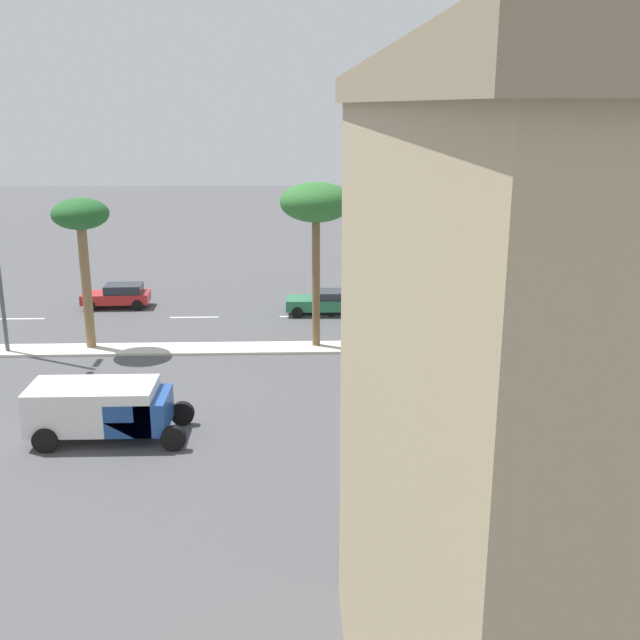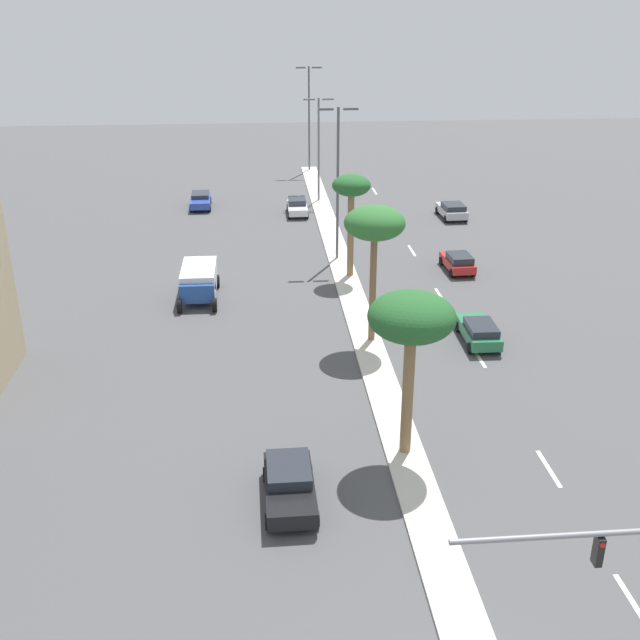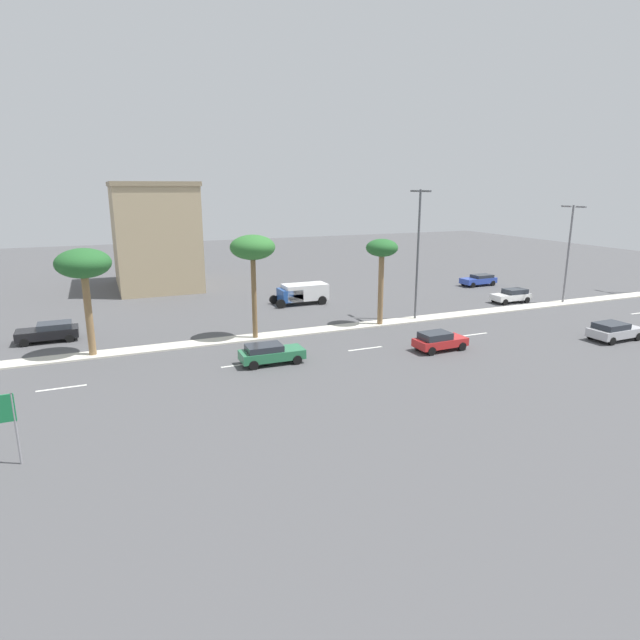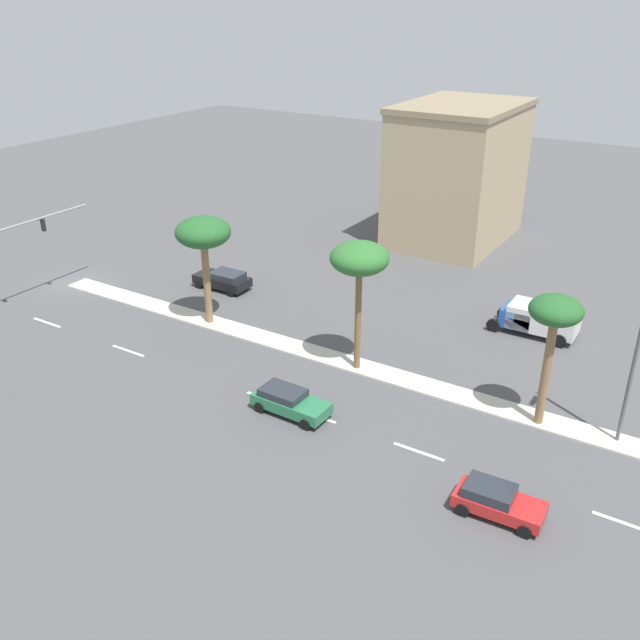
{
  "view_description": "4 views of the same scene",
  "coord_description": "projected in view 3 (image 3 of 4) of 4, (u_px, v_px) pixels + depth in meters",
  "views": [
    {
      "loc": [
        -36.51,
        26.8,
        11.81
      ],
      "look_at": [
        -3.92,
        25.71,
        2.6
      ],
      "focal_mm": 42.98,
      "sensor_mm": 36.0,
      "label": 1
    },
    {
      "loc": [
        -6.27,
        -14.79,
        19.11
      ],
      "look_at": [
        -3.26,
        20.54,
        3.74
      ],
      "focal_mm": 42.45,
      "sensor_mm": 36.0,
      "label": 2
    },
    {
      "loc": [
        39.7,
        14.74,
        11.81
      ],
      "look_at": [
        2.63,
        30.36,
        1.64
      ],
      "focal_mm": 29.74,
      "sensor_mm": 36.0,
      "label": 3
    },
    {
      "loc": [
        33.21,
        43.58,
        21.21
      ],
      "look_at": [
        2.46,
        24.45,
        3.91
      ],
      "focal_mm": 38.89,
      "sensor_mm": 36.0,
      "label": 4
    }
  ],
  "objects": [
    {
      "name": "sedan_red_far",
      "position": [
        439.0,
        341.0,
        39.14
      ],
      "size": [
        2.0,
        4.0,
        1.41
      ],
      "color": "red",
      "rests_on": "ground"
    },
    {
      "name": "lane_stripe_mid",
      "position": [
        365.0,
        349.0,
        39.67
      ],
      "size": [
        0.2,
        2.8,
        0.01
      ],
      "primitive_type": "cube",
      "color": "silver",
      "rests_on": "ground"
    },
    {
      "name": "lane_stripe_trailing",
      "position": [
        286.0,
        359.0,
        37.3
      ],
      "size": [
        0.2,
        2.8,
        0.01
      ],
      "primitive_type": "cube",
      "color": "silver",
      "rests_on": "ground"
    },
    {
      "name": "median_curb",
      "position": [
        381.0,
        323.0,
        46.85
      ],
      "size": [
        1.8,
        74.65,
        0.12
      ],
      "primitive_type": "cube",
      "color": "beige",
      "rests_on": "ground"
    },
    {
      "name": "sedan_green_trailing",
      "position": [
        270.0,
        353.0,
        36.18
      ],
      "size": [
        1.99,
        4.41,
        1.38
      ],
      "color": "#287047",
      "rests_on": "ground"
    },
    {
      "name": "sedan_black_rear",
      "position": [
        49.0,
        332.0,
        41.42
      ],
      "size": [
        2.14,
        4.48,
        1.46
      ],
      "color": "black",
      "rests_on": "ground"
    },
    {
      "name": "box_truck",
      "position": [
        301.0,
        293.0,
        54.49
      ],
      "size": [
        2.55,
        5.72,
        2.06
      ],
      "color": "#234C99",
      "rests_on": "ground"
    },
    {
      "name": "sedan_blue_center",
      "position": [
        479.0,
        280.0,
        64.75
      ],
      "size": [
        2.09,
        4.46,
        1.34
      ],
      "color": "#2D47AD",
      "rests_on": "ground"
    },
    {
      "name": "sedan_silver_leading",
      "position": [
        614.0,
        331.0,
        41.75
      ],
      "size": [
        2.23,
        4.3,
        1.43
      ],
      "color": "#B2B2B7",
      "rests_on": "ground"
    },
    {
      "name": "sedan_white_left",
      "position": [
        512.0,
        295.0,
        55.34
      ],
      "size": [
        1.91,
        4.11,
        1.42
      ],
      "color": "silver",
      "rests_on": "ground"
    },
    {
      "name": "street_lamp_far",
      "position": [
        569.0,
        246.0,
        53.67
      ],
      "size": [
        2.9,
        0.24,
        9.89
      ],
      "color": "slate",
      "rests_on": "median_curb"
    },
    {
      "name": "commercial_building",
      "position": [
        154.0,
        235.0,
        62.82
      ],
      "size": [
        13.36,
        9.35,
        12.34
      ],
      "color": "tan",
      "rests_on": "ground"
    },
    {
      "name": "street_lamp_front",
      "position": [
        418.0,
        246.0,
        46.76
      ],
      "size": [
        2.9,
        0.24,
        11.44
      ],
      "color": "#515459",
      "rests_on": "median_curb"
    },
    {
      "name": "palm_tree_rear",
      "position": [
        382.0,
        252.0,
        44.88
      ],
      "size": [
        2.72,
        2.72,
        7.4
      ],
      "color": "olive",
      "rests_on": "median_curb"
    },
    {
      "name": "lane_stripe_front",
      "position": [
        62.0,
        388.0,
        31.91
      ],
      "size": [
        0.2,
        2.8,
        0.01
      ],
      "primitive_type": "cube",
      "color": "silver",
      "rests_on": "ground"
    },
    {
      "name": "palm_tree_mid",
      "position": [
        253.0,
        249.0,
        40.54
      ],
      "size": [
        3.47,
        3.47,
        8.12
      ],
      "color": "brown",
      "rests_on": "median_curb"
    },
    {
      "name": "lane_stripe_far",
      "position": [
        473.0,
        335.0,
        43.41
      ],
      "size": [
        0.2,
        2.8,
        0.01
      ],
      "primitive_type": "cube",
      "color": "silver",
      "rests_on": "ground"
    },
    {
      "name": "lane_stripe_right",
      "position": [
        242.0,
        365.0,
        36.1
      ],
      "size": [
        0.2,
        2.8,
        0.01
      ],
      "primitive_type": "cube",
      "color": "silver",
      "rests_on": "ground"
    },
    {
      "name": "ground_plane",
      "position": [
        293.0,
        334.0,
        43.74
      ],
      "size": [
        160.0,
        160.0,
        0.0
      ],
      "primitive_type": "plane",
      "color": "#4C4C4F"
    },
    {
      "name": "palm_tree_trailing",
      "position": [
        83.0,
        266.0,
        36.4
      ],
      "size": [
        3.73,
        3.73,
        7.59
      ],
      "color": "olive",
      "rests_on": "median_curb"
    }
  ]
}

